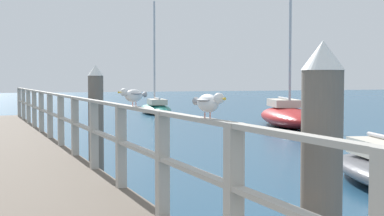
{
  "coord_description": "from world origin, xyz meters",
  "views": [
    {
      "loc": [
        -0.64,
        0.35,
        1.91
      ],
      "look_at": [
        2.21,
        7.39,
        1.51
      ],
      "focal_mm": 52.25,
      "sensor_mm": 36.0,
      "label": 1
    }
  ],
  "objects_px": {
    "dock_piling_far": "(96,123)",
    "boat_4": "(155,107)",
    "dock_piling_near": "(321,199)",
    "seagull_background": "(133,95)",
    "boat_1": "(288,115)",
    "seagull_foreground": "(209,102)"
  },
  "relations": [
    {
      "from": "dock_piling_far",
      "to": "seagull_foreground",
      "type": "bearing_deg",
      "value": -93.6
    },
    {
      "from": "seagull_background",
      "to": "boat_4",
      "type": "height_order",
      "value": "boat_4"
    },
    {
      "from": "seagull_foreground",
      "to": "boat_4",
      "type": "relative_size",
      "value": 0.08
    },
    {
      "from": "boat_1",
      "to": "boat_4",
      "type": "distance_m",
      "value": 10.25
    },
    {
      "from": "dock_piling_near",
      "to": "seagull_background",
      "type": "height_order",
      "value": "dock_piling_near"
    },
    {
      "from": "seagull_background",
      "to": "dock_piling_near",
      "type": "bearing_deg",
      "value": 153.49
    },
    {
      "from": "dock_piling_near",
      "to": "boat_1",
      "type": "relative_size",
      "value": 0.3
    },
    {
      "from": "dock_piling_far",
      "to": "seagull_foreground",
      "type": "distance_m",
      "value": 6.07
    },
    {
      "from": "dock_piling_far",
      "to": "boat_4",
      "type": "distance_m",
      "value": 20.4
    },
    {
      "from": "boat_1",
      "to": "seagull_background",
      "type": "bearing_deg",
      "value": 71.17
    },
    {
      "from": "dock_piling_far",
      "to": "seagull_foreground",
      "type": "height_order",
      "value": "dock_piling_far"
    },
    {
      "from": "seagull_background",
      "to": "dock_piling_far",
      "type": "bearing_deg",
      "value": -39.11
    },
    {
      "from": "seagull_foreground",
      "to": "seagull_background",
      "type": "xyz_separation_m",
      "value": [
        -0.01,
        2.19,
        0.0
      ]
    },
    {
      "from": "dock_piling_far",
      "to": "seagull_foreground",
      "type": "relative_size",
      "value": 4.54
    },
    {
      "from": "boat_4",
      "to": "dock_piling_far",
      "type": "bearing_deg",
      "value": -102.26
    },
    {
      "from": "seagull_background",
      "to": "boat_1",
      "type": "bearing_deg",
      "value": -71.53
    },
    {
      "from": "dock_piling_far",
      "to": "boat_1",
      "type": "distance_m",
      "value": 13.22
    },
    {
      "from": "dock_piling_far",
      "to": "boat_1",
      "type": "bearing_deg",
      "value": 42.81
    },
    {
      "from": "boat_1",
      "to": "boat_4",
      "type": "relative_size",
      "value": 1.18
    },
    {
      "from": "boat_1",
      "to": "boat_4",
      "type": "bearing_deg",
      "value": -58.0
    },
    {
      "from": "boat_4",
      "to": "boat_1",
      "type": "bearing_deg",
      "value": -68.19
    },
    {
      "from": "dock_piling_far",
      "to": "seagull_foreground",
      "type": "xyz_separation_m",
      "value": [
        -0.38,
        -6.02,
        0.63
      ]
    }
  ]
}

